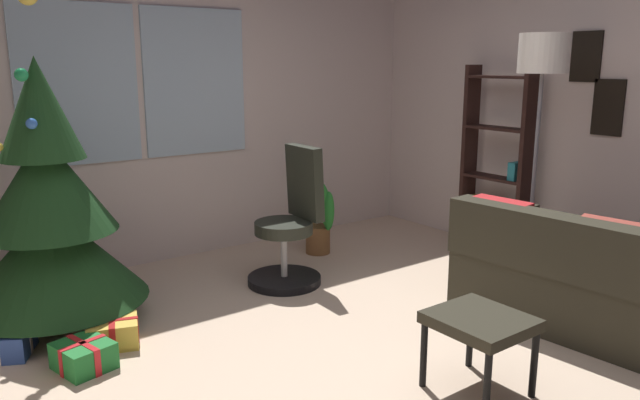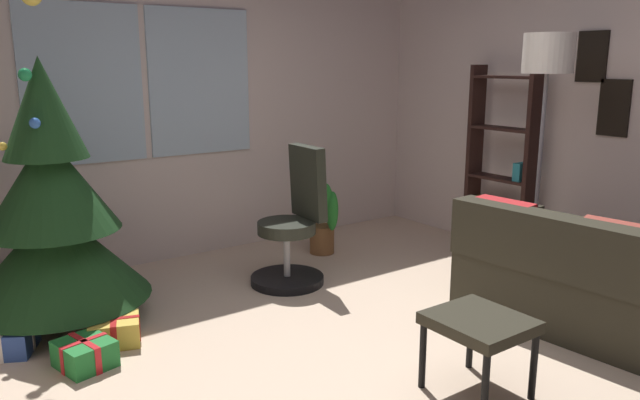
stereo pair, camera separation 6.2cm
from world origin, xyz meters
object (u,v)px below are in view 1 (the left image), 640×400
Objects in this scene: gift_box_red at (87,278)px; office_chair at (291,232)px; floor_lamp at (542,73)px; potted_plant at (318,219)px; holiday_tree at (49,216)px; gift_box_green at (84,356)px; gift_box_blue at (5,343)px; footstool at (480,326)px; bookshelf at (496,174)px; gift_box_gold at (113,333)px.

gift_box_red is 1.52m from office_chair.
floor_lamp reaches higher than potted_plant.
office_chair is at bearing -9.61° from holiday_tree.
gift_box_blue is at bearing 126.13° from gift_box_green.
floor_lamp is 2.18m from potted_plant.
gift_box_green is 0.33× the size of office_chair.
gift_box_red is 1.18m from gift_box_green.
gift_box_blue is at bearing -134.28° from gift_box_red.
footstool is 1.22× the size of gift_box_blue.
holiday_tree is 2.28m from potted_plant.
potted_plant is (2.60, 0.47, 0.24)m from gift_box_blue.
holiday_tree is (-1.50, 2.18, 0.36)m from footstool.
bookshelf is 2.48× the size of potted_plant.
holiday_tree is 0.85m from gift_box_gold.
bookshelf is at bearing -6.60° from gift_box_blue.
potted_plant is at bearing 143.64° from bookshelf.
office_chair is (0.14, 1.90, 0.04)m from footstool.
holiday_tree reaches higher than bookshelf.
office_chair is 0.76m from potted_plant.
potted_plant is (0.73, 2.37, -0.05)m from footstool.
footstool reaches higher than gift_box_red.
gift_box_green is at bearing 136.78° from footstool.
office_chair is at bearing 0.28° from gift_box_blue.
floor_lamp is (2.93, -0.82, 1.51)m from gift_box_gold.
footstool is 1.36× the size of gift_box_green.
footstool is 2.48m from bookshelf.
gift_box_green is at bearing -94.08° from holiday_tree.
holiday_tree reaches higher than gift_box_blue.
gift_box_blue is 2.66m from potted_plant.
floor_lamp is at bearing -120.81° from bookshelf.
holiday_tree is at bearing 168.12° from bookshelf.
gift_box_green is 1.77m from office_chair.
footstool is at bearing -45.38° from gift_box_blue.
holiday_tree is 0.77m from gift_box_red.
potted_plant is at bearing -6.33° from gift_box_red.
potted_plant is (1.93, -0.21, 0.18)m from gift_box_red.
gift_box_green is 3.59m from bookshelf.
footstool is 2.48m from potted_plant.
office_chair is at bearing 9.96° from gift_box_gold.
gift_box_green is 0.21× the size of bookshelf.
floor_lamp is (-0.37, -0.62, 0.87)m from bookshelf.
floor_lamp is 2.82× the size of potted_plant.
footstool is 2.15m from gift_box_green.
holiday_tree is at bearing 85.92° from gift_box_green.
potted_plant reaches higher than footstool.
office_chair is (2.01, 0.01, 0.33)m from gift_box_blue.
bookshelf reaches higher than gift_box_blue.
gift_box_gold is at bearing -71.91° from holiday_tree.
gift_box_red is at bearing 82.45° from gift_box_gold.
office_chair reaches higher than gift_box_green.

